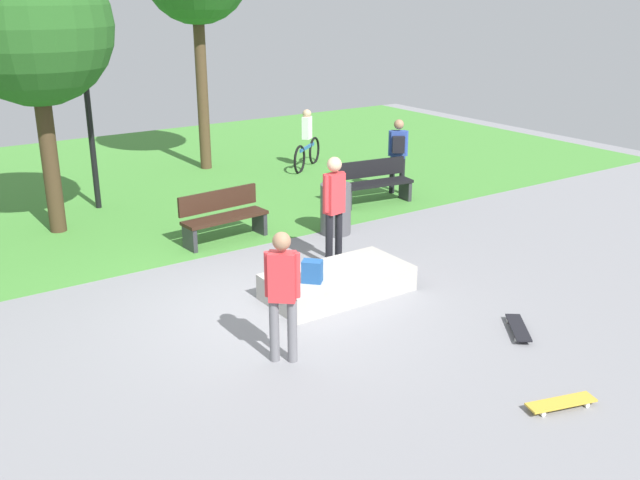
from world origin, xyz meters
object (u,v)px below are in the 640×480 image
object	(u,v)px
park_bench_center_lawn	(223,215)
pedestrian_with_backpack	(398,150)
skateboard_by_ledge	(518,328)
cyclist_on_bicycle	(307,143)
concrete_ledge	(338,282)
skater_watching	(334,202)
skater_performing_trick	(282,288)
skateboard_spare	(561,403)
backpack_on_ledge	(312,271)
trash_bin	(336,209)
park_bench_far_right	(375,181)
lamp_post	(86,84)
tree_broad_elm	(33,28)

from	to	relation	value
park_bench_center_lawn	pedestrian_with_backpack	size ratio (longest dim) A/B	0.99
skateboard_by_ledge	cyclist_on_bicycle	xyz separation A→B (m)	(2.81, 9.37, 0.57)
pedestrian_with_backpack	concrete_ledge	bearing A→B (deg)	-138.79
skater_watching	pedestrian_with_backpack	bearing A→B (deg)	36.78
concrete_ledge	skater_watching	xyz separation A→B (m)	(0.69, 1.08, 0.88)
skater_performing_trick	skateboard_spare	xyz separation A→B (m)	(1.94, -2.61, -0.91)
backpack_on_ledge	trash_bin	size ratio (longest dim) A/B	0.34
skateboard_spare	skater_performing_trick	bearing A→B (deg)	126.68
park_bench_center_lawn	park_bench_far_right	distance (m)	3.78
skater_performing_trick	trash_bin	size ratio (longest dim) A/B	1.76
backpack_on_ledge	skateboard_spare	distance (m)	3.84
concrete_ledge	skater_performing_trick	xyz separation A→B (m)	(-1.73, -1.27, 0.78)
backpack_on_ledge	lamp_post	bearing A→B (deg)	-36.30
park_bench_far_right	trash_bin	world-z (taller)	trash_bin
skateboard_spare	lamp_post	xyz separation A→B (m)	(-1.72, 10.36, 2.48)
park_bench_far_right	cyclist_on_bicycle	size ratio (longest dim) A/B	1.08
skateboard_by_ledge	park_bench_center_lawn	size ratio (longest dim) A/B	0.46
skateboard_by_ledge	skater_performing_trick	bearing A→B (deg)	159.68
backpack_on_ledge	trash_bin	world-z (taller)	trash_bin
tree_broad_elm	pedestrian_with_backpack	xyz separation A→B (m)	(6.99, -1.57, -2.70)
skateboard_by_ledge	pedestrian_with_backpack	xyz separation A→B (m)	(3.12, 6.20, 0.93)
cyclist_on_bicycle	concrete_ledge	bearing A→B (deg)	-120.13
tree_broad_elm	cyclist_on_bicycle	world-z (taller)	tree_broad_elm
skater_watching	skateboard_spare	xyz separation A→B (m)	(-0.48, -4.95, -1.00)
park_bench_far_right	pedestrian_with_backpack	size ratio (longest dim) A/B	1.00
lamp_post	trash_bin	bearing A→B (deg)	-52.88
skater_watching	park_bench_center_lawn	xyz separation A→B (m)	(-0.98, 2.07, -0.59)
tree_broad_elm	cyclist_on_bicycle	distance (m)	7.52
skater_watching	pedestrian_with_backpack	size ratio (longest dim) A/B	1.09
concrete_ledge	park_bench_center_lawn	size ratio (longest dim) A/B	1.33
lamp_post	trash_bin	xyz separation A→B (m)	(3.13, -4.14, -2.07)
skateboard_by_ledge	park_bench_far_right	world-z (taller)	park_bench_far_right
tree_broad_elm	skateboard_by_ledge	bearing A→B (deg)	-63.49
skater_performing_trick	skateboard_spare	bearing A→B (deg)	-53.32
park_bench_far_right	park_bench_center_lawn	bearing A→B (deg)	-174.56
park_bench_center_lawn	park_bench_far_right	world-z (taller)	same
park_bench_far_right	cyclist_on_bicycle	distance (m)	3.55
skater_watching	skateboard_by_ledge	bearing A→B (deg)	-80.77
skateboard_by_ledge	pedestrian_with_backpack	size ratio (longest dim) A/B	0.46
skater_watching	cyclist_on_bicycle	size ratio (longest dim) A/B	1.19
concrete_ledge	lamp_post	bearing A→B (deg)	103.07
park_bench_center_lawn	lamp_post	bearing A→B (deg)	110.07
trash_bin	park_bench_far_right	bearing A→B (deg)	32.23
park_bench_far_right	lamp_post	xyz separation A→B (m)	(-4.98, 2.98, 2.06)
tree_broad_elm	lamp_post	size ratio (longest dim) A/B	1.22
park_bench_center_lawn	skater_performing_trick	bearing A→B (deg)	-108.09
park_bench_center_lawn	lamp_post	xyz separation A→B (m)	(-1.22, 3.34, 2.06)
skateboard_spare	trash_bin	size ratio (longest dim) A/B	0.87
concrete_ledge	skater_watching	bearing A→B (deg)	57.27
skateboard_spare	pedestrian_with_backpack	distance (m)	8.80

